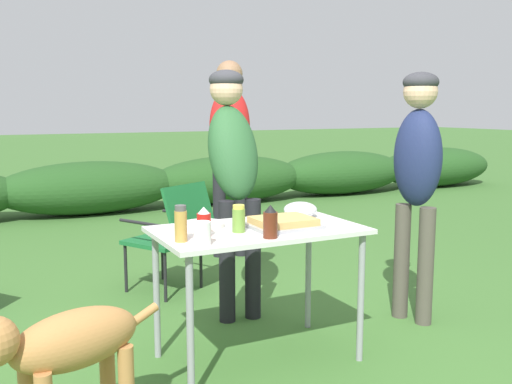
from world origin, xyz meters
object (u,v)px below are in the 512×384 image
(folding_table, at_px, (258,242))
(paper_cup_stack, at_px, (202,233))
(food_tray, at_px, (283,223))
(mixing_bowl, at_px, (300,210))
(standing_person_in_olive_jacket, at_px, (417,167))
(dog, at_px, (64,349))
(relish_jar, at_px, (239,219))
(camp_chair_green_behind_table, at_px, (174,232))
(ketchup_bottle, at_px, (204,223))
(standing_person_in_navy_coat, at_px, (233,160))
(spice_jar, at_px, (181,224))
(plate_stack, at_px, (203,225))
(standing_person_with_beanie, at_px, (230,139))
(bbq_sauce_bottle, at_px, (270,222))

(folding_table, relative_size, paper_cup_stack, 9.79)
(food_tray, bearing_deg, mixing_bowl, 42.59)
(mixing_bowl, height_order, standing_person_in_olive_jacket, standing_person_in_olive_jacket)
(standing_person_in_olive_jacket, xyz_separation_m, dog, (-2.24, -0.52, -0.57))
(relish_jar, distance_m, camp_chair_green_behind_table, 1.40)
(ketchup_bottle, relative_size, dog, 0.18)
(standing_person_in_navy_coat, bearing_deg, spice_jar, -124.34)
(plate_stack, height_order, standing_person_in_navy_coat, standing_person_in_navy_coat)
(standing_person_with_beanie, relative_size, dog, 2.19)
(food_tray, distance_m, plate_stack, 0.43)
(dog, xyz_separation_m, camp_chair_green_behind_table, (1.03, 1.75, 0.03))
(standing_person_in_navy_coat, bearing_deg, paper_cup_stack, -117.98)
(standing_person_with_beanie, bearing_deg, folding_table, -94.17)
(spice_jar, bearing_deg, dog, -151.47)
(relish_jar, bearing_deg, standing_person_in_navy_coat, 67.71)
(dog, bearing_deg, bbq_sauce_bottle, -96.58)
(mixing_bowl, bearing_deg, spice_jar, -161.50)
(food_tray, distance_m, bbq_sauce_bottle, 0.26)
(relish_jar, xyz_separation_m, dog, (-0.94, -0.40, -0.37))
(dog, bearing_deg, plate_stack, -71.77)
(plate_stack, xyz_separation_m, mixing_bowl, (0.62, 0.01, 0.03))
(paper_cup_stack, distance_m, ketchup_bottle, 0.18)
(paper_cup_stack, xyz_separation_m, camp_chair_green_behind_table, (0.37, 1.54, -0.33))
(mixing_bowl, distance_m, relish_jar, 0.54)
(food_tray, height_order, plate_stack, food_tray)
(folding_table, xyz_separation_m, spice_jar, (-0.47, -0.12, 0.16))
(ketchup_bottle, relative_size, standing_person_with_beanie, 0.08)
(folding_table, relative_size, plate_stack, 4.74)
(mixing_bowl, xyz_separation_m, dog, (-1.44, -0.61, -0.35))
(standing_person_in_navy_coat, distance_m, standing_person_in_olive_jacket, 1.18)
(paper_cup_stack, relative_size, bbq_sauce_bottle, 0.67)
(folding_table, height_order, bbq_sauce_bottle, bbq_sauce_bottle)
(standing_person_in_olive_jacket, height_order, camp_chair_green_behind_table, standing_person_in_olive_jacket)
(folding_table, xyz_separation_m, dog, (-1.07, -0.44, -0.22))
(bbq_sauce_bottle, distance_m, standing_person_with_beanie, 2.51)
(folding_table, xyz_separation_m, plate_stack, (-0.25, 0.15, 0.09))
(bbq_sauce_bottle, bearing_deg, spice_jar, 163.86)
(food_tray, xyz_separation_m, relish_jar, (-0.26, 0.01, 0.04))
(folding_table, height_order, ketchup_bottle, ketchup_bottle)
(folding_table, distance_m, mixing_bowl, 0.41)
(paper_cup_stack, bearing_deg, standing_person_in_olive_jacket, 10.94)
(standing_person_in_olive_jacket, bearing_deg, food_tray, -99.49)
(standing_person_with_beanie, height_order, dog, standing_person_with_beanie)
(standing_person_in_olive_jacket, bearing_deg, relish_jar, -101.42)
(camp_chair_green_behind_table, bearing_deg, folding_table, -117.79)
(relish_jar, height_order, standing_person_in_navy_coat, standing_person_in_navy_coat)
(paper_cup_stack, relative_size, standing_person_in_navy_coat, 0.07)
(folding_table, xyz_separation_m, food_tray, (0.12, -0.06, 0.10))
(dog, bearing_deg, food_tray, -90.00)
(food_tray, relative_size, standing_person_in_olive_jacket, 0.22)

